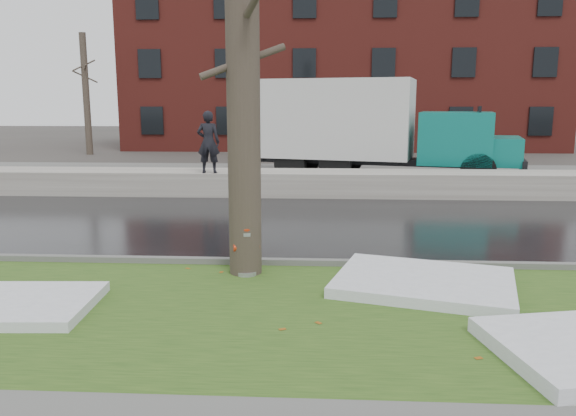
# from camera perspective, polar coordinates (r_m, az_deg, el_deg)

# --- Properties ---
(ground) EXTENTS (120.00, 120.00, 0.00)m
(ground) POSITION_cam_1_polar(r_m,az_deg,el_deg) (8.88, -1.33, -7.82)
(ground) COLOR #47423D
(ground) RESTS_ON ground
(verge) EXTENTS (60.00, 4.50, 0.04)m
(verge) POSITION_cam_1_polar(r_m,az_deg,el_deg) (7.70, -2.07, -10.61)
(verge) COLOR #2A4918
(verge) RESTS_ON ground
(road) EXTENTS (60.00, 7.00, 0.03)m
(road) POSITION_cam_1_polar(r_m,az_deg,el_deg) (13.21, 0.19, -1.58)
(road) COLOR black
(road) RESTS_ON ground
(parking_lot) EXTENTS (60.00, 9.00, 0.03)m
(parking_lot) POSITION_cam_1_polar(r_m,az_deg,el_deg) (21.59, 1.36, 3.19)
(parking_lot) COLOR slate
(parking_lot) RESTS_ON ground
(curb) EXTENTS (60.00, 0.15, 0.14)m
(curb) POSITION_cam_1_polar(r_m,az_deg,el_deg) (9.81, -0.87, -5.58)
(curb) COLOR slate
(curb) RESTS_ON ground
(snowbank) EXTENTS (60.00, 1.60, 0.75)m
(snowbank) POSITION_cam_1_polar(r_m,az_deg,el_deg) (17.28, 0.92, 2.54)
(snowbank) COLOR #BAB6AA
(snowbank) RESTS_ON ground
(brick_building) EXTENTS (26.00, 12.00, 10.00)m
(brick_building) POSITION_cam_1_polar(r_m,az_deg,el_deg) (38.48, 5.29, 13.86)
(brick_building) COLOR maroon
(brick_building) RESTS_ON ground
(bg_tree_left) EXTENTS (1.40, 1.62, 6.50)m
(bg_tree_left) POSITION_cam_1_polar(r_m,az_deg,el_deg) (32.93, -19.83, 10.93)
(bg_tree_left) COLOR brown
(bg_tree_left) RESTS_ON ground
(bg_tree_center) EXTENTS (1.40, 1.62, 6.50)m
(bg_tree_center) POSITION_cam_1_polar(r_m,az_deg,el_deg) (35.04, -7.97, 11.39)
(bg_tree_center) COLOR brown
(bg_tree_center) RESTS_ON ground
(fire_hydrant) EXTENTS (0.45, 0.42, 0.90)m
(fire_hydrant) POSITION_cam_1_polar(r_m,az_deg,el_deg) (9.17, -4.28, -3.86)
(fire_hydrant) COLOR #9C9EA4
(fire_hydrant) RESTS_ON verge
(tree) EXTENTS (1.33, 1.55, 6.61)m
(tree) POSITION_cam_1_polar(r_m,az_deg,el_deg) (9.01, -4.60, 14.16)
(tree) COLOR brown
(tree) RESTS_ON verge
(box_truck) EXTENTS (11.10, 4.71, 3.67)m
(box_truck) POSITION_cam_1_polar(r_m,az_deg,el_deg) (21.14, 7.82, 8.19)
(box_truck) COLOR black
(box_truck) RESTS_ON ground
(worker) EXTENTS (0.67, 0.44, 1.84)m
(worker) POSITION_cam_1_polar(r_m,az_deg,el_deg) (16.86, -8.09, 6.65)
(worker) COLOR black
(worker) RESTS_ON snowbank
(snow_patch_near) EXTENTS (3.05, 2.64, 0.16)m
(snow_patch_near) POSITION_cam_1_polar(r_m,az_deg,el_deg) (8.87, 13.66, -7.33)
(snow_patch_near) COLOR white
(snow_patch_near) RESTS_ON verge
(snow_patch_far) EXTENTS (2.28, 1.71, 0.14)m
(snow_patch_far) POSITION_cam_1_polar(r_m,az_deg,el_deg) (8.61, -26.37, -8.78)
(snow_patch_far) COLOR white
(snow_patch_far) RESTS_ON verge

